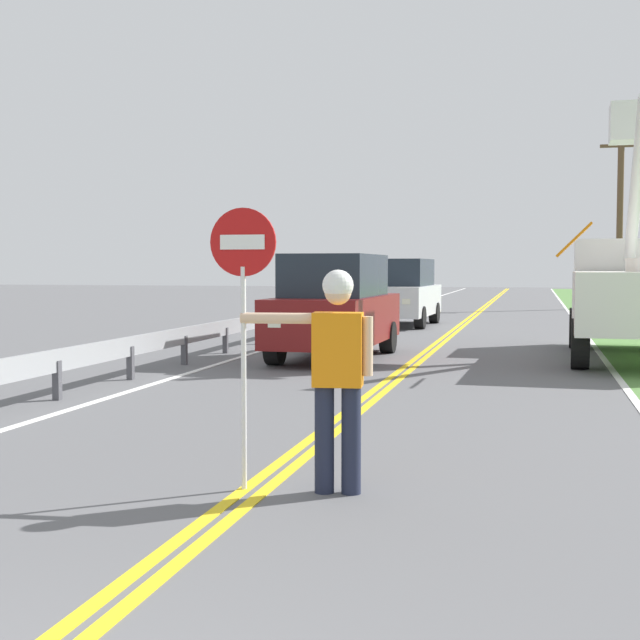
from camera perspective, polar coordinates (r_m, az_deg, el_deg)
centerline_yellow_left at (r=22.14m, az=7.65°, el=-1.36°), size 0.11×110.00×0.01m
centerline_yellow_right at (r=22.12m, az=8.11°, el=-1.36°), size 0.11×110.00×0.01m
edge_line_right at (r=22.06m, az=17.23°, el=-1.50°), size 0.12×110.00×0.01m
edge_line_left at (r=22.78m, az=-1.17°, el=-1.19°), size 0.12×110.00×0.01m
flagger_worker at (r=7.15m, az=1.07°, el=-2.99°), size 1.08×0.28×1.83m
stop_sign_paddle at (r=7.24m, az=-4.99°, el=2.33°), size 0.56×0.04×2.33m
utility_bucket_truck at (r=19.17m, az=19.46°, el=1.93°), size 2.84×6.87×5.27m
oncoming_suv_nearest at (r=17.73m, az=0.99°, el=0.90°), size 1.99×4.64×2.10m
oncoming_suv_second at (r=27.92m, az=5.32°, el=1.82°), size 2.05×4.67×2.10m
utility_pole_mid at (r=41.52m, az=18.82°, el=6.35°), size 1.80×0.28×7.80m
guardrail_left_shoulder at (r=20.04m, az=-5.03°, el=-0.37°), size 0.10×32.00×0.71m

